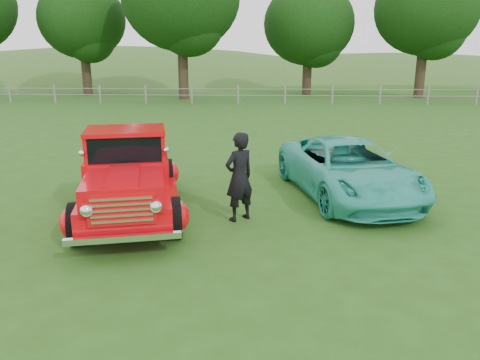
{
  "coord_description": "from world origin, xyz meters",
  "views": [
    {
      "loc": [
        1.5,
        -8.3,
        3.23
      ],
      "look_at": [
        1.07,
        1.2,
        0.62
      ],
      "focal_mm": 35.0,
      "sensor_mm": 36.0,
      "label": 1
    }
  ],
  "objects_px": {
    "tree_mid_east": "(427,8)",
    "red_pickup": "(128,176)",
    "tree_mid_west": "(82,20)",
    "man": "(239,177)",
    "tree_near_east": "(309,24)",
    "teal_sedan": "(348,169)"
  },
  "relations": [
    {
      "from": "tree_near_east",
      "to": "man",
      "type": "bearing_deg",
      "value": -97.81
    },
    {
      "from": "tree_mid_west",
      "to": "red_pickup",
      "type": "relative_size",
      "value": 1.61
    },
    {
      "from": "tree_near_east",
      "to": "teal_sedan",
      "type": "bearing_deg",
      "value": -93.22
    },
    {
      "from": "teal_sedan",
      "to": "man",
      "type": "xyz_separation_m",
      "value": [
        -2.4,
        -1.69,
        0.23
      ]
    },
    {
      "from": "tree_near_east",
      "to": "tree_mid_east",
      "type": "relative_size",
      "value": 0.88
    },
    {
      "from": "tree_mid_east",
      "to": "teal_sedan",
      "type": "xyz_separation_m",
      "value": [
        -9.51,
        -24.84,
        -5.52
      ]
    },
    {
      "from": "man",
      "to": "teal_sedan",
      "type": "bearing_deg",
      "value": 175.13
    },
    {
      "from": "tree_mid_east",
      "to": "red_pickup",
      "type": "distance_m",
      "value": 30.31
    },
    {
      "from": "teal_sedan",
      "to": "man",
      "type": "height_order",
      "value": "man"
    },
    {
      "from": "teal_sedan",
      "to": "tree_mid_west",
      "type": "bearing_deg",
      "value": 107.4
    },
    {
      "from": "man",
      "to": "tree_mid_east",
      "type": "bearing_deg",
      "value": -154.11
    },
    {
      "from": "tree_mid_west",
      "to": "red_pickup",
      "type": "bearing_deg",
      "value": -68.34
    },
    {
      "from": "tree_mid_west",
      "to": "man",
      "type": "distance_m",
      "value": 30.84
    },
    {
      "from": "teal_sedan",
      "to": "tree_mid_east",
      "type": "bearing_deg",
      "value": 55.51
    },
    {
      "from": "tree_mid_west",
      "to": "tree_mid_east",
      "type": "bearing_deg",
      "value": -2.29
    },
    {
      "from": "teal_sedan",
      "to": "man",
      "type": "bearing_deg",
      "value": -158.47
    },
    {
      "from": "tree_mid_east",
      "to": "man",
      "type": "xyz_separation_m",
      "value": [
        -11.91,
        -26.53,
        -5.29
      ]
    },
    {
      "from": "tree_near_east",
      "to": "tree_mid_east",
      "type": "bearing_deg",
      "value": -14.04
    },
    {
      "from": "tree_near_east",
      "to": "tree_mid_east",
      "type": "xyz_separation_m",
      "value": [
        8.0,
        -2.0,
        0.93
      ]
    },
    {
      "from": "tree_near_east",
      "to": "red_pickup",
      "type": "height_order",
      "value": "tree_near_east"
    },
    {
      "from": "tree_mid_west",
      "to": "red_pickup",
      "type": "xyz_separation_m",
      "value": [
        10.82,
        -27.25,
        -4.75
      ]
    },
    {
      "from": "tree_mid_west",
      "to": "tree_near_east",
      "type": "relative_size",
      "value": 1.02
    }
  ]
}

